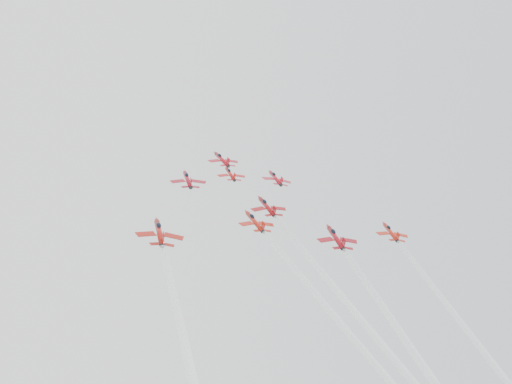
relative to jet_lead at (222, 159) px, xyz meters
name	(u,v)px	position (x,y,z in m)	size (l,w,h in m)	color
jet_lead	(222,159)	(0.00, 0.00, 0.00)	(9.88, 12.65, 8.03)	#A9101B
jet_row2_left	(188,179)	(-14.08, -15.60, -9.15)	(9.94, 12.73, 8.08)	maroon
jet_row2_center	(230,174)	(-0.44, -10.58, -6.22)	(8.38, 10.72, 6.81)	#B21310
jet_row2_right	(275,178)	(13.06, -11.70, -6.87)	(9.29, 11.89, 7.55)	#AA1020
jet_center	(343,312)	(3.70, -69.71, -40.95)	(9.64, 90.90, 54.02)	maroon
jet_rear_left	(329,336)	(-2.35, -75.52, -44.37)	(9.17, 86.42, 51.36)	#AF1D10
jet_rear_right	(457,377)	(15.81, -85.88, -50.44)	(10.09, 95.15, 56.55)	maroon
jet_rear_farright	(498,333)	(32.99, -76.62, -45.01)	(8.59, 81.03, 48.16)	#B32111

